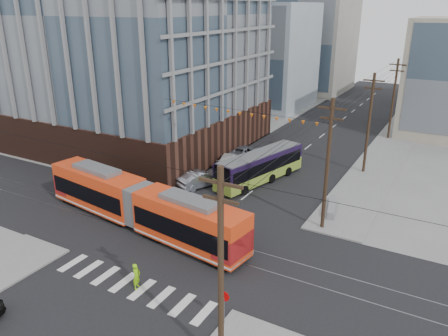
{
  "coord_description": "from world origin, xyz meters",
  "views": [
    {
      "loc": [
        17.29,
        -21.28,
        17.48
      ],
      "look_at": [
        0.37,
        8.74,
        4.64
      ],
      "focal_mm": 35.0,
      "sensor_mm": 36.0,
      "label": 1
    }
  ],
  "objects": [
    {
      "name": "office_building",
      "position": [
        -22.0,
        23.0,
        14.3
      ],
      "size": [
        30.0,
        25.0,
        28.6
      ],
      "primitive_type": "cube",
      "color": "#381E16",
      "rests_on": "ground"
    },
    {
      "name": "parked_car_white",
      "position": [
        -5.61,
        20.5,
        0.75
      ],
      "size": [
        3.48,
        5.56,
        1.5
      ],
      "primitive_type": "imported",
      "rotation": [
        0.0,
        0.0,
        3.43
      ],
      "color": "silver",
      "rests_on": "ground"
    },
    {
      "name": "ground",
      "position": [
        0.0,
        0.0,
        0.0
      ],
      "size": [
        160.0,
        160.0,
        0.0
      ],
      "primitive_type": "plane",
      "color": "slate"
    },
    {
      "name": "stop_sign",
      "position": [
        7.17,
        -3.33,
        1.1
      ],
      "size": [
        0.73,
        0.73,
        2.2
      ],
      "primitive_type": null,
      "rotation": [
        0.0,
        0.0,
        0.1
      ],
      "color": "#B70404",
      "rests_on": "ground"
    },
    {
      "name": "parked_car_grey",
      "position": [
        -5.45,
        24.29,
        0.7
      ],
      "size": [
        2.57,
        5.12,
        1.39
      ],
      "primitive_type": "imported",
      "rotation": [
        0.0,
        0.0,
        3.09
      ],
      "color": "slate",
      "rests_on": "ground"
    },
    {
      "name": "bg_bldg_nw_far",
      "position": [
        -14.0,
        72.0,
        10.0
      ],
      "size": [
        16.0,
        18.0,
        20.0
      ],
      "primitive_type": "cube",
      "color": "gray",
      "rests_on": "ground"
    },
    {
      "name": "parked_car_silver",
      "position": [
        -5.15,
        13.76,
        0.83
      ],
      "size": [
        3.65,
        5.29,
        1.65
      ],
      "primitive_type": "imported",
      "rotation": [
        0.0,
        0.0,
        2.72
      ],
      "color": "#A9B1C2",
      "rests_on": "ground"
    },
    {
      "name": "pedestrian",
      "position": [
        0.42,
        -3.01,
        0.91
      ],
      "size": [
        0.57,
        0.75,
        1.83
      ],
      "primitive_type": "imported",
      "rotation": [
        0.0,
        0.0,
        1.79
      ],
      "color": "#89DF0E",
      "rests_on": "ground"
    },
    {
      "name": "utility_pole_near",
      "position": [
        8.5,
        -6.0,
        5.5
      ],
      "size": [
        0.3,
        0.3,
        11.0
      ],
      "primitive_type": "cylinder",
      "color": "black",
      "rests_on": "ground"
    },
    {
      "name": "city_bus",
      "position": [
        -0.5,
        18.01,
        1.64
      ],
      "size": [
        5.34,
        11.81,
        3.27
      ],
      "primitive_type": null,
      "rotation": [
        0.0,
        0.0,
        -0.26
      ],
      "color": "black",
      "rests_on": "ground"
    },
    {
      "name": "jersey_barrier",
      "position": [
        8.3,
        14.49,
        0.41
      ],
      "size": [
        1.76,
        4.16,
        0.81
      ],
      "primitive_type": "cube",
      "rotation": [
        0.0,
        0.0,
        0.22
      ],
      "color": "slate",
      "rests_on": "ground"
    },
    {
      "name": "utility_pole_far",
      "position": [
        8.5,
        56.0,
        5.5
      ],
      "size": [
        0.3,
        0.3,
        11.0
      ],
      "primitive_type": "cylinder",
      "color": "black",
      "rests_on": "ground"
    },
    {
      "name": "streetcar",
      "position": [
        -4.83,
        3.87,
        1.99
      ],
      "size": [
        20.84,
        5.69,
        3.98
      ],
      "primitive_type": null,
      "rotation": [
        0.0,
        0.0,
        -0.14
      ],
      "color": "red",
      "rests_on": "ground"
    },
    {
      "name": "bg_bldg_nw_near",
      "position": [
        -17.0,
        52.0,
        9.0
      ],
      "size": [
        18.0,
        16.0,
        18.0
      ],
      "primitive_type": "cube",
      "color": "#8C99A5",
      "rests_on": "ground"
    }
  ]
}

